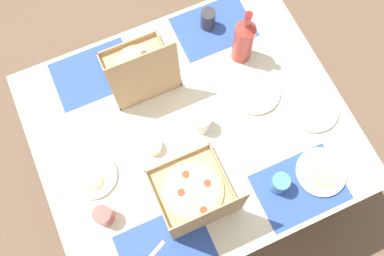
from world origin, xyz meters
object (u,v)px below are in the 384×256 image
object	(u,v)px
cup_spare	(202,122)
cup_clear_right	(208,19)
pizza_box_corner_right	(195,196)
condiment_bowl	(153,147)
soda_bottle	(244,40)
plate_near_right	(255,92)
plate_far_right	(313,109)
cup_clear_left	(104,216)
cup_dark	(279,183)
pizza_box_corner_left	(140,72)
plate_far_left	(93,176)
plate_middle	(321,173)

from	to	relation	value
cup_spare	cup_clear_right	bearing A→B (deg)	-117.65
pizza_box_corner_right	condiment_bowl	size ratio (longest dim) A/B	4.45
soda_bottle	plate_near_right	bearing A→B (deg)	82.87
plate_far_right	cup_clear_left	xyz separation A→B (m)	(0.99, 0.07, 0.04)
pizza_box_corner_right	soda_bottle	bearing A→B (deg)	-131.66
plate_near_right	cup_dark	world-z (taller)	cup_dark
cup_clear_left	condiment_bowl	distance (m)	0.35
cup_clear_left	plate_near_right	bearing A→B (deg)	-163.04
pizza_box_corner_left	plate_far_left	xyz separation A→B (m)	(0.35, 0.35, -0.04)
condiment_bowl	pizza_box_corner_left	bearing A→B (deg)	-103.28
condiment_bowl	cup_spare	bearing A→B (deg)	-178.50
pizza_box_corner_right	cup_dark	distance (m)	0.34
plate_middle	soda_bottle	size ratio (longest dim) A/B	0.65
plate_far_right	cup_clear_right	world-z (taller)	cup_clear_right
pizza_box_corner_right	cup_clear_left	world-z (taller)	pizza_box_corner_right
cup_spare	cup_dark	bearing A→B (deg)	115.48
pizza_box_corner_right	cup_dark	size ratio (longest dim) A/B	3.32
pizza_box_corner_left	plate_near_right	xyz separation A→B (m)	(-0.43, 0.28, -0.04)
pizza_box_corner_left	plate_far_right	distance (m)	0.78
pizza_box_corner_right	cup_spare	world-z (taller)	pizza_box_corner_right
pizza_box_corner_right	cup_spare	xyz separation A→B (m)	(-0.15, -0.27, -0.00)
cup_clear_right	cup_clear_left	xyz separation A→B (m)	(0.75, 0.65, -0.01)
cup_clear_left	plate_far_right	bearing A→B (deg)	-176.23
cup_clear_left	plate_middle	bearing A→B (deg)	167.44
cup_dark	pizza_box_corner_right	bearing A→B (deg)	-15.45
plate_far_left	cup_clear_right	xyz separation A→B (m)	(-0.74, -0.47, 0.04)
plate_middle	plate_far_right	world-z (taller)	plate_middle
plate_middle	cup_dark	bearing A→B (deg)	-7.97
plate_near_right	cup_clear_left	xyz separation A→B (m)	(0.80, 0.24, 0.04)
cup_dark	cup_clear_left	world-z (taller)	cup_dark
pizza_box_corner_right	condiment_bowl	distance (m)	0.28
soda_bottle	cup_dark	size ratio (longest dim) A/B	3.21
plate_far_right	plate_middle	bearing A→B (deg)	66.81
plate_far_right	soda_bottle	xyz separation A→B (m)	(0.17, -0.38, 0.12)
plate_far_left	soda_bottle	xyz separation A→B (m)	(-0.81, -0.26, 0.12)
cup_clear_left	cup_spare	xyz separation A→B (m)	(-0.52, -0.20, 0.00)
plate_middle	cup_clear_right	distance (m)	0.85
plate_middle	plate_far_left	distance (m)	0.95
pizza_box_corner_left	cup_spare	distance (m)	0.36
cup_spare	condiment_bowl	xyz separation A→B (m)	(0.23, 0.01, -0.02)
pizza_box_corner_left	plate_far_left	world-z (taller)	pizza_box_corner_left
soda_bottle	cup_dark	distance (m)	0.63
cup_dark	cup_clear_right	bearing A→B (deg)	-94.30
pizza_box_corner_left	cup_clear_right	bearing A→B (deg)	-162.50
cup_clear_left	cup_spare	size ratio (longest dim) A/B	0.95
soda_bottle	cup_dark	world-z (taller)	soda_bottle
plate_far_right	cup_spare	distance (m)	0.50
pizza_box_corner_left	cup_spare	size ratio (longest dim) A/B	3.49
cup_clear_right	condiment_bowl	distance (m)	0.65
soda_bottle	cup_dark	bearing A→B (deg)	77.69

